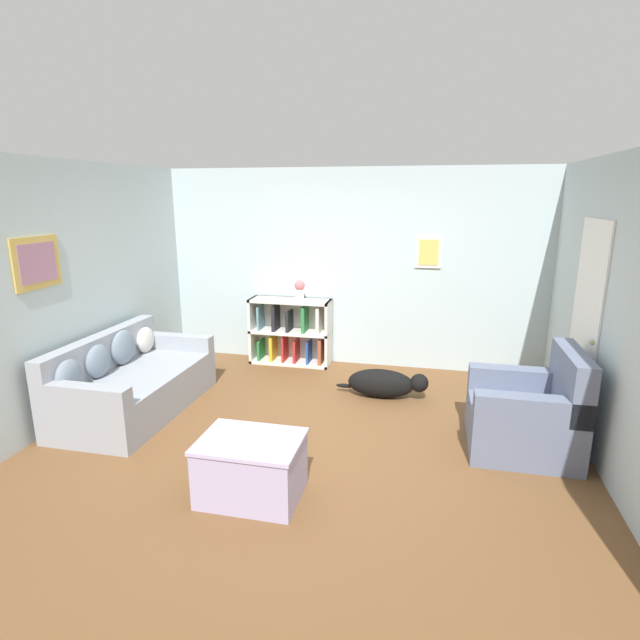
% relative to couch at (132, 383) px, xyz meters
% --- Properties ---
extents(ground_plane, '(14.00, 14.00, 0.00)m').
position_rel_couch_xyz_m(ground_plane, '(2.01, -0.15, -0.31)').
color(ground_plane, brown).
extents(wall_back, '(5.60, 0.13, 2.60)m').
position_rel_couch_xyz_m(wall_back, '(2.01, 2.10, 1.00)').
color(wall_back, silver).
rests_on(wall_back, ground_plane).
extents(wall_left, '(0.13, 5.00, 2.60)m').
position_rel_couch_xyz_m(wall_left, '(-0.54, -0.15, 1.00)').
color(wall_left, silver).
rests_on(wall_left, ground_plane).
extents(wall_right, '(0.16, 5.00, 2.60)m').
position_rel_couch_xyz_m(wall_right, '(4.56, -0.13, 0.99)').
color(wall_right, silver).
rests_on(wall_right, ground_plane).
extents(couch, '(0.95, 1.85, 0.82)m').
position_rel_couch_xyz_m(couch, '(0.00, 0.00, 0.00)').
color(couch, '#9399A3').
rests_on(couch, ground_plane).
extents(bookshelf, '(1.10, 0.35, 0.89)m').
position_rel_couch_xyz_m(bookshelf, '(1.24, 1.88, 0.13)').
color(bookshelf, silver).
rests_on(bookshelf, ground_plane).
extents(recliner_chair, '(0.92, 0.89, 0.95)m').
position_rel_couch_xyz_m(recliner_chair, '(3.99, 0.03, 0.04)').
color(recliner_chair, slate).
rests_on(recliner_chair, ground_plane).
extents(coffee_table, '(0.77, 0.58, 0.48)m').
position_rel_couch_xyz_m(coffee_table, '(1.81, -1.22, -0.05)').
color(coffee_table, '#ADA3CC').
rests_on(coffee_table, ground_plane).
extents(dog, '(1.06, 0.30, 0.33)m').
position_rel_couch_xyz_m(dog, '(2.61, 0.94, -0.14)').
color(dog, black).
rests_on(dog, ground_plane).
extents(vase, '(0.14, 0.14, 0.27)m').
position_rel_couch_xyz_m(vase, '(1.36, 1.86, 0.74)').
color(vase, silver).
rests_on(vase, bookshelf).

